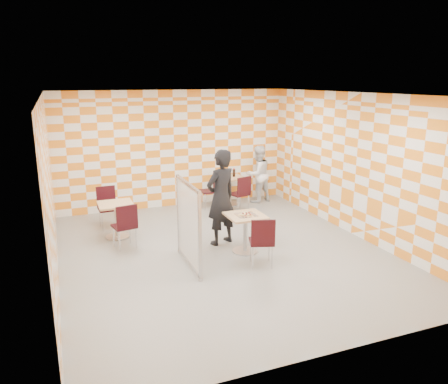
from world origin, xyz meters
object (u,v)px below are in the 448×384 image
Objects in this scene: second_table at (230,186)px; chair_main_front at (262,239)px; main_table at (245,227)px; soda_bottle at (234,173)px; chair_empty_far at (107,204)px; man_dark at (221,197)px; chair_second_front at (241,191)px; chair_second_side at (213,187)px; man_white at (258,174)px; sport_bottle at (222,174)px; partition at (188,224)px; chair_empty_near at (126,223)px; empty_table at (116,214)px.

second_table is 4.07m from chair_main_front.
soda_bottle is (1.08, 3.19, 0.34)m from main_table.
chair_main_front is at bearing -55.13° from chair_empty_far.
man_dark is (2.02, -1.89, 0.42)m from chair_empty_far.
chair_second_front is 0.84m from chair_second_side.
chair_second_front is 0.83m from soda_bottle.
chair_second_side reaches higher than second_table.
man_white is 7.71× the size of sport_bottle.
sport_bottle is at bearing -132.80° from man_dark.
chair_second_front is at bearing -145.68° from man_dark.
man_dark is at bearing 100.38° from chair_main_front.
man_white is (1.33, 0.09, 0.23)m from chair_second_side.
man_dark is at bearing 37.39° from man_white.
man_dark reaches higher than soda_bottle.
second_table is at bearing -15.65° from man_white.
man_white is (2.97, 3.40, -0.02)m from partition.
chair_second_front is 3.42m from chair_empty_near.
empty_table is at bearing 142.18° from main_table.
chair_main_front reaches higher than empty_table.
chair_empty_near is 1.93m from man_dark.
chair_empty_near is 0.60× the size of partition.
chair_empty_far is 3.46m from soda_bottle.
empty_table is 0.81× the size of chair_empty_near.
chair_empty_far is at bearing -166.14° from sport_bottle.
sport_bottle is at bearing 104.14° from chair_second_front.
chair_second_front is 1.00× the size of chair_empty_near.
chair_main_front is (2.18, -2.49, 0.04)m from empty_table.
main_table is 2.61m from chair_second_front.
chair_second_side is 4.02× the size of soda_bottle.
man_dark is (-1.24, -1.82, 0.42)m from chair_second_front.
main_table is 1.00× the size of empty_table.
partition is (1.00, -1.96, 0.28)m from empty_table.
chair_empty_far is at bearing -4.75° from man_white.
soda_bottle is at bearing -139.02° from man_dark.
chair_empty_near is 3.70m from sport_bottle.
chair_main_front is at bearing -101.02° from sport_bottle.
chair_second_front is at bearing 12.67° from empty_table.
partition is at bearing -123.65° from soda_bottle.
chair_second_front is (0.97, 2.43, 0.04)m from main_table.
chair_empty_far reaches higher than main_table.
sport_bottle reaches higher than second_table.
empty_table is at bearing 5.96° from man_white.
second_table is at bearing -173.91° from soda_bottle.
chair_main_front is at bearing -107.19° from chair_second_front.
chair_second_side is 2.60m from man_dark.
chair_second_side is 2.79m from chair_empty_far.
man_white is at bearing 65.56° from chair_main_front.
chair_empty_far is 4.12m from man_white.
empty_table is 0.48× the size of partition.
second_table is 3.33m from chair_empty_far.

